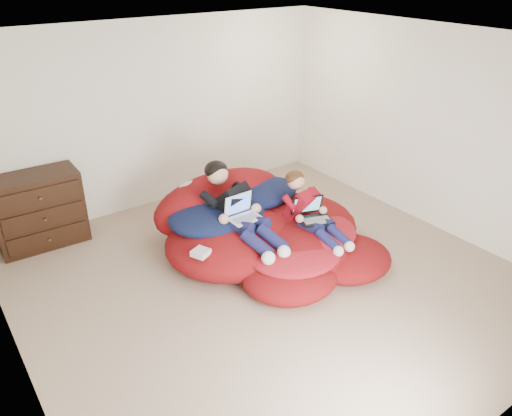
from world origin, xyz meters
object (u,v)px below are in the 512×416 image
(older_boy, at_px, (235,204))
(laptop_white, at_px, (242,212))
(dresser, at_px, (39,210))
(younger_boy, at_px, (309,208))
(laptop_black, at_px, (312,213))
(beanbag_pile, at_px, (265,231))

(older_boy, xyz_separation_m, laptop_white, (-0.00, -0.14, -0.03))
(dresser, xyz_separation_m, laptop_white, (1.76, -1.77, 0.19))
(younger_boy, xyz_separation_m, laptop_black, (0.00, -0.06, -0.05))
(dresser, distance_m, beanbag_pile, 2.73)
(younger_boy, xyz_separation_m, laptop_white, (-0.71, 0.30, 0.03))
(beanbag_pile, xyz_separation_m, laptop_black, (0.36, -0.40, 0.30))
(dresser, xyz_separation_m, beanbag_pile, (2.11, -1.72, -0.19))
(dresser, xyz_separation_m, younger_boy, (2.47, -2.07, 0.16))
(older_boy, xyz_separation_m, younger_boy, (0.71, -0.45, -0.06))
(older_boy, xyz_separation_m, laptop_black, (0.71, -0.51, -0.11))
(laptop_white, bearing_deg, younger_boy, -23.06)
(younger_boy, bearing_deg, laptop_black, -90.00)
(older_boy, relative_size, laptop_white, 3.85)
(older_boy, distance_m, younger_boy, 0.85)
(beanbag_pile, distance_m, younger_boy, 0.61)
(laptop_black, bearing_deg, older_boy, 144.70)
(dresser, bearing_deg, older_boy, -42.71)
(beanbag_pile, relative_size, younger_boy, 2.36)
(beanbag_pile, height_order, older_boy, older_boy)
(beanbag_pile, distance_m, laptop_white, 0.52)
(beanbag_pile, bearing_deg, laptop_black, -48.23)
(dresser, distance_m, younger_boy, 3.23)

